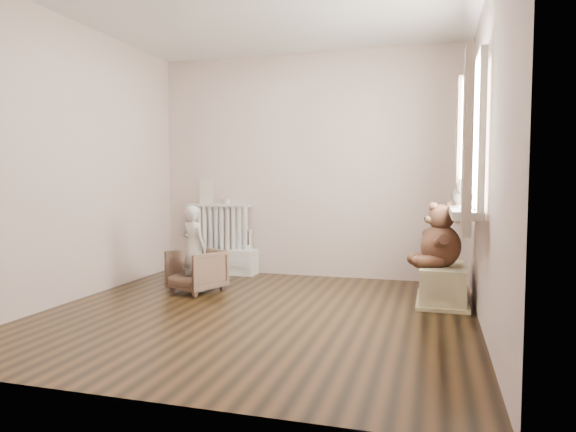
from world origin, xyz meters
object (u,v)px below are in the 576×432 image
(child, at_px, (194,248))
(plush_cat, at_px, (462,195))
(armchair, at_px, (197,271))
(toy_vanity, at_px, (242,252))
(radiator, at_px, (219,241))
(toy_bench, at_px, (442,281))
(teddy_bear, at_px, (441,231))

(child, bearing_deg, plush_cat, -157.11)
(armchair, height_order, plush_cat, plush_cat)
(armchair, bearing_deg, toy_vanity, 108.56)
(radiator, height_order, armchair, radiator)
(child, distance_m, toy_bench, 2.41)
(teddy_bear, xyz_separation_m, plush_cat, (0.16, -0.25, 0.33))
(radiator, distance_m, armchair, 1.08)
(toy_vanity, xyz_separation_m, child, (-0.10, -1.07, 0.17))
(toy_bench, height_order, teddy_bear, teddy_bear)
(child, relative_size, toy_bench, 1.16)
(armchair, height_order, toy_bench, armchair)
(teddy_bear, bearing_deg, radiator, 144.27)
(child, xyz_separation_m, toy_bench, (2.39, 0.25, -0.25))
(child, bearing_deg, radiator, -55.13)
(armchair, distance_m, toy_bench, 2.39)
(child, height_order, teddy_bear, teddy_bear)
(plush_cat, bearing_deg, child, -178.27)
(plush_cat, bearing_deg, teddy_bear, 125.78)
(child, xyz_separation_m, plush_cat, (2.53, -0.05, 0.55))
(radiator, relative_size, toy_vanity, 1.55)
(child, height_order, plush_cat, plush_cat)
(toy_vanity, height_order, toy_bench, toy_vanity)
(toy_vanity, bearing_deg, armchair, -95.46)
(toy_vanity, bearing_deg, toy_bench, -19.65)
(radiator, bearing_deg, armchair, -78.65)
(armchair, relative_size, teddy_bear, 0.83)
(child, bearing_deg, teddy_bear, -151.14)
(toy_vanity, distance_m, teddy_bear, 2.46)
(child, distance_m, plush_cat, 2.58)
(armchair, bearing_deg, teddy_bear, 27.66)
(radiator, bearing_deg, teddy_bear, -19.25)
(toy_vanity, relative_size, armchair, 1.15)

